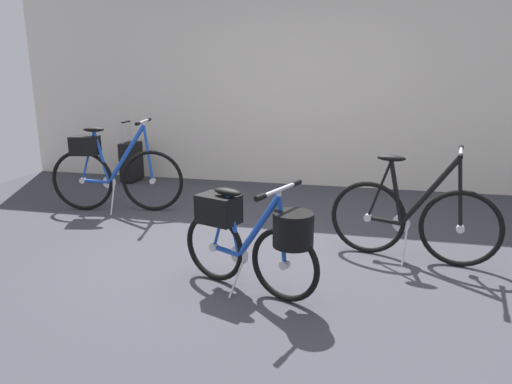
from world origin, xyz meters
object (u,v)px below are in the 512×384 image
at_px(rolling_suitcase, 131,161).
at_px(folding_bike_foreground, 253,235).
at_px(display_bike_left, 413,218).
at_px(display_bike_right, 110,170).

bearing_deg(rolling_suitcase, folding_bike_foreground, -50.23).
relative_size(folding_bike_foreground, rolling_suitcase, 1.24).
bearing_deg(display_bike_left, rolling_suitcase, 149.56).
bearing_deg(folding_bike_foreground, rolling_suitcase, 129.77).
distance_m(folding_bike_foreground, rolling_suitcase, 3.79).
relative_size(display_bike_left, display_bike_right, 0.92).
bearing_deg(display_bike_left, folding_bike_foreground, -142.61).
relative_size(folding_bike_foreground, display_bike_right, 0.73).
xyz_separation_m(folding_bike_foreground, display_bike_left, (1.10, 0.84, -0.06)).
bearing_deg(folding_bike_foreground, display_bike_left, 37.39).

